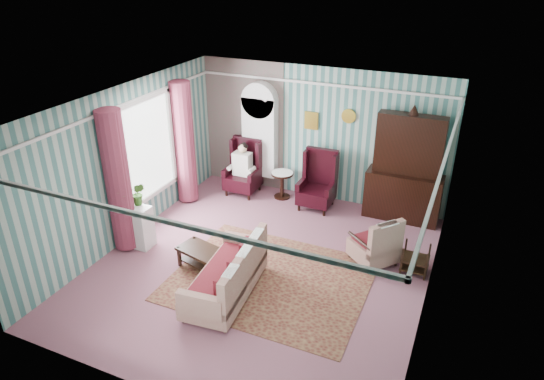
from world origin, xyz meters
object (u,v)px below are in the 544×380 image
at_px(coffee_table, 203,259).
at_px(sofa, 225,265).
at_px(wingback_left, 243,168).
at_px(round_side_table, 282,185).
at_px(nest_table, 415,259).
at_px(dresser_hutch, 407,165).
at_px(bookcase, 260,143).
at_px(plant_stand, 137,226).
at_px(floral_armchair, 375,238).
at_px(wingback_right, 317,181).
at_px(seated_woman, 243,169).

bearing_deg(coffee_table, sofa, -34.19).
height_order(wingback_left, round_side_table, wingback_left).
bearing_deg(nest_table, dresser_hutch, 107.39).
bearing_deg(nest_table, bookcase, 153.08).
bearing_deg(plant_stand, dresser_hutch, 35.08).
bearing_deg(wingback_left, plant_stand, -106.22).
bearing_deg(sofa, bookcase, 11.63).
bearing_deg(wingback_left, nest_table, -20.85).
height_order(bookcase, wingback_left, bookcase).
xyz_separation_m(plant_stand, floral_armchair, (4.15, 1.22, 0.10)).
bearing_deg(plant_stand, coffee_table, -6.26).
height_order(wingback_right, coffee_table, wingback_right).
height_order(round_side_table, sofa, sofa).
xyz_separation_m(bookcase, wingback_left, (-0.25, -0.39, -0.50)).
relative_size(bookcase, seated_woman, 1.90).
relative_size(bookcase, floral_armchair, 2.25).
height_order(wingback_right, plant_stand, wingback_right).
height_order(bookcase, wingback_right, bookcase).
bearing_deg(sofa, coffee_table, 50.52).
xyz_separation_m(bookcase, plant_stand, (-1.05, -3.14, -0.72)).
xyz_separation_m(dresser_hutch, plant_stand, (-4.30, -3.02, -0.78)).
bearing_deg(coffee_table, floral_armchair, 27.68).
height_order(seated_woman, nest_table, seated_woman).
relative_size(nest_table, plant_stand, 0.68).
distance_m(wingback_left, round_side_table, 0.97).
bearing_deg(seated_woman, wingback_left, 0.00).
height_order(nest_table, coffee_table, nest_table).
distance_m(nest_table, floral_armchair, 0.76).
relative_size(seated_woman, floral_armchair, 1.19).
xyz_separation_m(round_side_table, floral_armchair, (2.45, -1.68, 0.20)).
height_order(seated_woman, plant_stand, seated_woman).
bearing_deg(wingback_right, seated_woman, 180.00).
xyz_separation_m(dresser_hutch, floral_armchair, (-0.15, -1.80, -0.68)).
bearing_deg(wingback_right, dresser_hutch, 8.77).
relative_size(wingback_right, plant_stand, 1.56).
height_order(wingback_left, coffee_table, wingback_left).
bearing_deg(nest_table, plant_stand, -166.16).
distance_m(dresser_hutch, floral_armchair, 1.93).
relative_size(round_side_table, sofa, 0.33).
distance_m(dresser_hutch, nest_table, 2.11).
bearing_deg(wingback_right, sofa, -95.90).
xyz_separation_m(plant_stand, sofa, (2.20, -0.64, 0.16)).
relative_size(round_side_table, nest_table, 1.11).
bearing_deg(dresser_hutch, nest_table, -72.61).
distance_m(round_side_table, floral_armchair, 2.97).
xyz_separation_m(round_side_table, nest_table, (3.17, -1.70, -0.03)).
xyz_separation_m(wingback_right, floral_armchair, (1.60, -1.53, -0.13)).
bearing_deg(dresser_hutch, bookcase, 177.89).
bearing_deg(wingback_left, round_side_table, 9.46).
bearing_deg(plant_stand, floral_armchair, 16.42).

